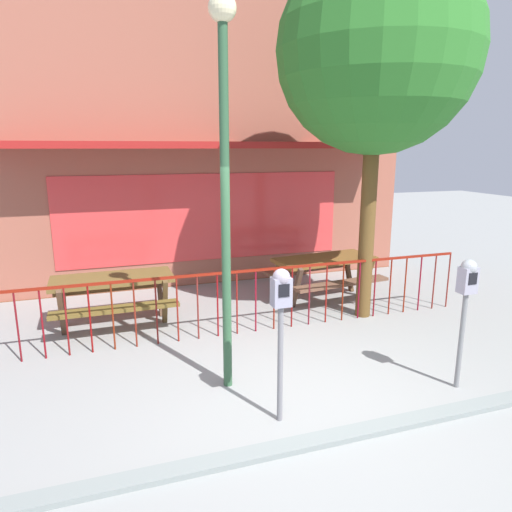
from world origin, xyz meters
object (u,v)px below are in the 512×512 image
at_px(parking_meter_far, 467,290).
at_px(parking_meter_near, 281,305).
at_px(picnic_table_right, 324,266).
at_px(picnic_table_left, 113,287).
at_px(street_tree, 377,53).
at_px(street_lamp, 224,148).

bearing_deg(parking_meter_far, parking_meter_near, 179.35).
bearing_deg(picnic_table_right, picnic_table_left, -178.21).
distance_m(picnic_table_left, street_tree, 5.24).
height_order(picnic_table_left, street_tree, street_tree).
bearing_deg(street_tree, street_lamp, -150.73).
distance_m(parking_meter_near, parking_meter_far, 2.18).
xyz_separation_m(picnic_table_left, parking_meter_far, (3.66, -3.26, 0.56)).
bearing_deg(street_lamp, picnic_table_left, 116.31).
bearing_deg(street_lamp, street_tree, 29.27).
distance_m(picnic_table_left, parking_meter_far, 4.93).
relative_size(street_tree, street_lamp, 1.33).
height_order(picnic_table_left, street_lamp, street_lamp).
height_order(parking_meter_near, street_tree, street_tree).
xyz_separation_m(parking_meter_far, street_tree, (0.21, 2.40, 2.86)).
height_order(picnic_table_right, parking_meter_far, parking_meter_far).
distance_m(parking_meter_near, street_lamp, 1.73).
distance_m(parking_meter_near, street_tree, 4.38).
relative_size(picnic_table_right, parking_meter_far, 1.29).
distance_m(parking_meter_far, street_tree, 3.74).
relative_size(picnic_table_left, picnic_table_right, 0.94).
xyz_separation_m(picnic_table_right, street_lamp, (-2.47, -2.49, 2.08)).
bearing_deg(parking_meter_near, picnic_table_right, 57.11).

